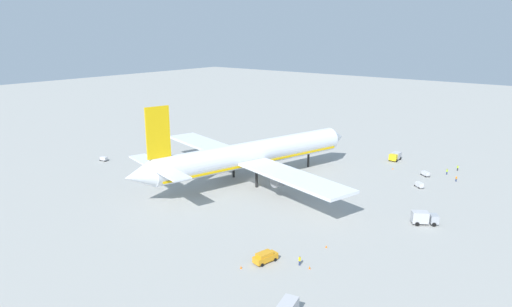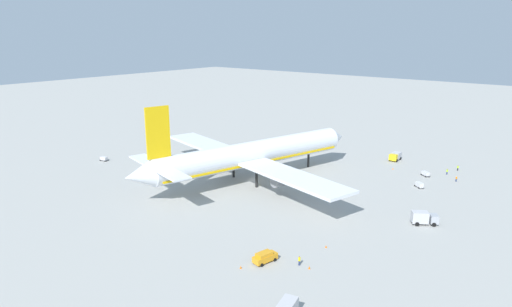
% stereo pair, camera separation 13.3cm
% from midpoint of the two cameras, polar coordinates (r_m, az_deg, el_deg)
% --- Properties ---
extents(ground_plane, '(600.00, 600.00, 0.00)m').
position_cam_midpoint_polar(ground_plane, '(128.26, -0.36, -3.33)').
color(ground_plane, '#9E9E99').
extents(airliner, '(71.82, 73.36, 23.58)m').
position_cam_midpoint_polar(airliner, '(125.37, -0.81, -0.18)').
color(airliner, silver).
rests_on(airliner, ground).
extents(service_truck_1, '(5.37, 2.83, 2.43)m').
position_cam_midpoint_polar(service_truck_1, '(153.97, 17.02, -0.31)').
color(service_truck_1, yellow).
rests_on(service_truck_1, ground).
extents(service_truck_2, '(4.85, 5.77, 2.88)m').
position_cam_midpoint_polar(service_truck_2, '(105.64, 20.22, -7.54)').
color(service_truck_2, '#999EA5').
rests_on(service_truck_2, ground).
extents(service_van, '(4.97, 2.80, 1.97)m').
position_cam_midpoint_polar(service_van, '(84.32, 1.11, -12.82)').
color(service_van, orange).
rests_on(service_van, ground).
extents(baggage_cart_0, '(2.79, 3.05, 1.35)m').
position_cam_midpoint_polar(baggage_cart_0, '(129.68, 19.74, -3.69)').
color(baggage_cart_0, gray).
rests_on(baggage_cart_0, ground).
extents(baggage_cart_1, '(1.98, 3.28, 1.30)m').
position_cam_midpoint_polar(baggage_cart_1, '(154.74, -18.54, -0.62)').
color(baggage_cart_1, '#595B60').
rests_on(baggage_cart_1, ground).
extents(baggage_cart_2, '(2.72, 3.13, 1.29)m').
position_cam_midpoint_polar(baggage_cart_2, '(140.29, 20.43, -2.37)').
color(baggage_cart_2, '#595B60').
rests_on(baggage_cart_2, ground).
extents(ground_worker_0, '(0.55, 0.55, 1.79)m').
position_cam_midpoint_polar(ground_worker_0, '(143.92, 22.77, -2.10)').
color(ground_worker_0, navy).
rests_on(ground_worker_0, ground).
extents(ground_worker_1, '(0.57, 0.57, 1.63)m').
position_cam_midpoint_polar(ground_worker_1, '(138.34, 23.76, -2.90)').
color(ground_worker_1, navy).
rests_on(ground_worker_1, ground).
extents(ground_worker_2, '(0.45, 0.45, 1.66)m').
position_cam_midpoint_polar(ground_worker_2, '(149.25, 23.91, -1.66)').
color(ground_worker_2, black).
rests_on(ground_worker_2, ground).
extents(ground_worker_3, '(0.56, 0.56, 1.79)m').
position_cam_midpoint_polar(ground_worker_3, '(83.72, 5.44, -13.20)').
color(ground_worker_3, navy).
rests_on(ground_worker_3, ground).
extents(traffic_cone_0, '(0.36, 0.36, 0.55)m').
position_cam_midpoint_polar(traffic_cone_0, '(172.94, 1.68, 1.62)').
color(traffic_cone_0, orange).
rests_on(traffic_cone_0, ground).
extents(traffic_cone_1, '(0.36, 0.36, 0.55)m').
position_cam_midpoint_polar(traffic_cone_1, '(83.08, 6.68, -13.98)').
color(traffic_cone_1, orange).
rests_on(traffic_cone_1, ground).
extents(traffic_cone_2, '(0.36, 0.36, 0.55)m').
position_cam_midpoint_polar(traffic_cone_2, '(82.68, -1.94, -14.03)').
color(traffic_cone_2, orange).
rests_on(traffic_cone_2, ground).
extents(traffic_cone_3, '(0.36, 0.36, 0.55)m').
position_cam_midpoint_polar(traffic_cone_3, '(143.88, 16.74, -1.81)').
color(traffic_cone_3, orange).
rests_on(traffic_cone_3, ground).
extents(traffic_cone_4, '(0.36, 0.36, 0.55)m').
position_cam_midpoint_polar(traffic_cone_4, '(90.74, 8.75, -11.42)').
color(traffic_cone_4, orange).
rests_on(traffic_cone_4, ground).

